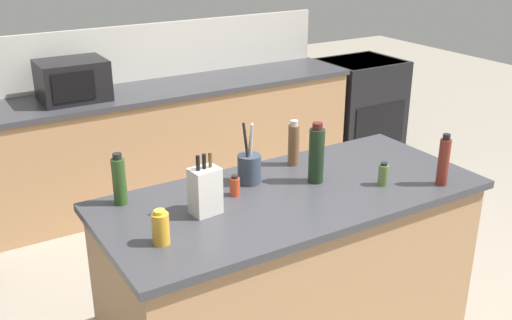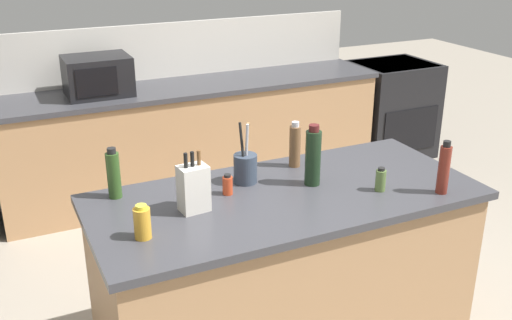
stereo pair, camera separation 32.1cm
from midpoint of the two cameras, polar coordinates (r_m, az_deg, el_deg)
back_counter_run at (r=5.09m, az=-3.96°, el=2.10°), size 3.22×0.66×0.94m
wall_backsplash at (r=5.19m, az=-5.46°, el=10.45°), size 3.18×0.03×0.46m
kitchen_island at (r=3.18m, az=5.67°, el=-10.91°), size 1.93×0.86×0.94m
range_oven at (r=6.08m, az=14.21°, el=4.74°), size 0.76×0.65×0.92m
microwave at (r=4.71m, az=-12.97°, el=7.80°), size 0.49×0.39×0.30m
knife_block at (r=2.73m, az=-2.63°, el=-2.74°), size 0.14×0.11×0.29m
utensil_crock at (r=3.03m, az=2.01°, el=-0.76°), size 0.12×0.12×0.32m
spice_jar_oregano at (r=3.05m, az=14.77°, el=-1.91°), size 0.05×0.05×0.12m
honey_jar at (r=2.53m, az=-7.23°, el=-6.02°), size 0.07×0.07×0.15m
wine_bottle at (r=3.02m, az=8.50°, el=0.25°), size 0.08×0.08×0.32m
olive_oil_bottle at (r=2.90m, az=-10.36°, el=-1.42°), size 0.06×0.06×0.25m
pepper_grinder at (r=3.24m, az=6.57°, el=1.33°), size 0.06×0.06×0.25m
spice_jar_paprika at (r=2.91m, az=0.43°, el=-2.46°), size 0.05×0.05×0.10m
vinegar_bottle at (r=3.09m, az=20.34°, el=-0.85°), size 0.06×0.06×0.27m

